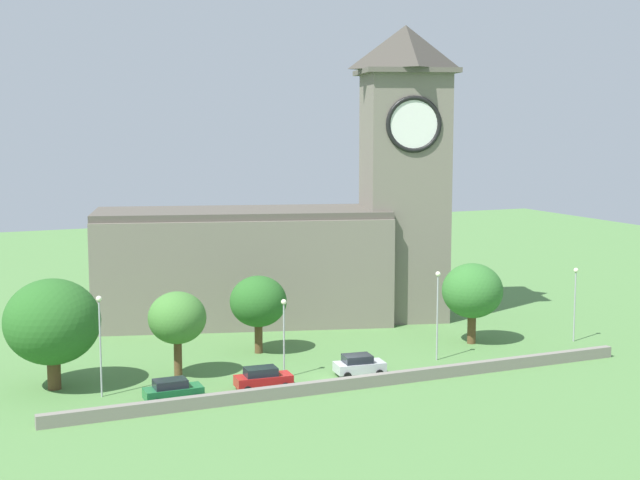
{
  "coord_description": "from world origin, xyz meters",
  "views": [
    {
      "loc": [
        -30.98,
        -65.76,
        20.84
      ],
      "look_at": [
        1.71,
        9.54,
        10.17
      ],
      "focal_mm": 52.3,
      "sensor_mm": 36.0,
      "label": 1
    }
  ],
  "objects": [
    {
      "name": "ground_plane",
      "position": [
        0.0,
        15.0,
        0.0
      ],
      "size": [
        200.0,
        200.0,
        0.0
      ],
      "primitive_type": "plane",
      "color": "#517F42"
    },
    {
      "name": "church",
      "position": [
        5.42,
        22.9,
        9.32
      ],
      "size": [
        37.94,
        19.8,
        30.4
      ],
      "color": "slate",
      "rests_on": "ground"
    },
    {
      "name": "quay_barrier",
      "position": [
        0.0,
        -2.26,
        0.47
      ],
      "size": [
        48.86,
        0.7,
        0.95
      ],
      "primitive_type": "cube",
      "color": "gray",
      "rests_on": "ground"
    },
    {
      "name": "car_green",
      "position": [
        -14.33,
        0.11,
        0.86
      ],
      "size": [
        4.32,
        2.12,
        1.71
      ],
      "color": "#1E6B38",
      "rests_on": "ground"
    },
    {
      "name": "car_red",
      "position": [
        -7.1,
        0.4,
        0.89
      ],
      "size": [
        4.51,
        2.35,
        1.77
      ],
      "color": "red",
      "rests_on": "ground"
    },
    {
      "name": "car_silver",
      "position": [
        1.5,
        1.04,
        0.87
      ],
      "size": [
        4.25,
        2.64,
        1.73
      ],
      "color": "silver",
      "rests_on": "ground"
    },
    {
      "name": "streetlamp_west_end",
      "position": [
        -18.93,
        3.45,
        5.11
      ],
      "size": [
        0.44,
        0.44,
        7.76
      ],
      "color": "#9EA0A5",
      "rests_on": "ground"
    },
    {
      "name": "streetlamp_west_mid",
      "position": [
        -4.38,
        2.83,
        4.38
      ],
      "size": [
        0.44,
        0.44,
        6.48
      ],
      "color": "#9EA0A5",
      "rests_on": "ground"
    },
    {
      "name": "streetlamp_central",
      "position": [
        9.87,
        2.77,
        5.14
      ],
      "size": [
        0.44,
        0.44,
        7.82
      ],
      "color": "#9EA0A5",
      "rests_on": "ground"
    },
    {
      "name": "streetlamp_east_mid",
      "position": [
        25.25,
        3.57,
        4.69
      ],
      "size": [
        0.44,
        0.44,
        7.03
      ],
      "color": "#9EA0A5",
      "rests_on": "ground"
    },
    {
      "name": "tree_churchyard",
      "position": [
        -12.25,
        6.29,
        4.92
      ],
      "size": [
        4.7,
        4.7,
        7.08
      ],
      "color": "brown",
      "rests_on": "ground"
    },
    {
      "name": "tree_riverside_west",
      "position": [
        15.95,
        6.72,
        4.98
      ],
      "size": [
        5.67,
        5.67,
        7.57
      ],
      "color": "brown",
      "rests_on": "ground"
    },
    {
      "name": "tree_riverside_east",
      "position": [
        -3.53,
        11.3,
        4.68
      ],
      "size": [
        5.09,
        5.09,
        7.01
      ],
      "color": "brown",
      "rests_on": "ground"
    },
    {
      "name": "tree_by_tower",
      "position": [
        -21.93,
        6.97,
        5.32
      ],
      "size": [
        7.4,
        7.4,
        8.68
      ],
      "color": "brown",
      "rests_on": "ground"
    }
  ]
}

